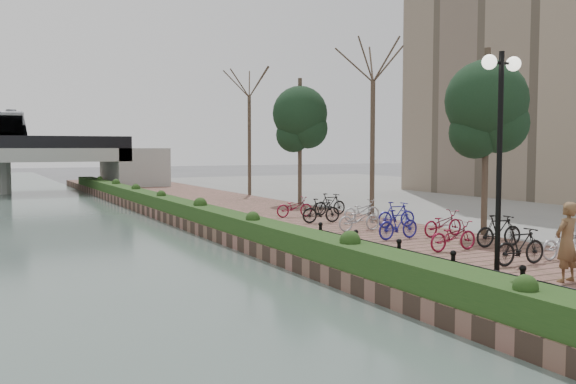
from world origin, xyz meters
TOP-DOWN VIEW (x-y plane):
  - ground at (0.00, 0.00)m, footprint 220.00×220.00m
  - promenade at (4.00, 17.50)m, footprint 8.00×75.00m
  - inland_pavement at (20.00, 17.50)m, footprint 24.00×75.00m
  - hedge at (0.60, 20.00)m, footprint 1.10×56.00m
  - chain_fence at (1.40, 2.00)m, footprint 0.10×14.10m
  - lamppost at (2.16, 2.44)m, footprint 1.02×0.32m
  - pedestrian at (3.96, 2.14)m, footprint 0.72×0.52m
  - bicycle_parking at (5.49, 9.28)m, footprint 2.40×17.32m
  - street_trees at (8.00, 12.68)m, footprint 3.20×37.12m

SIDE VIEW (x-z plane):
  - ground at x=0.00m, z-range 0.00..0.00m
  - promenade at x=4.00m, z-range 0.00..0.50m
  - inland_pavement at x=20.00m, z-range 0.00..0.50m
  - hedge at x=0.60m, z-range 0.50..1.10m
  - chain_fence at x=1.40m, z-range 0.50..1.20m
  - bicycle_parking at x=5.49m, z-range 0.47..1.47m
  - pedestrian at x=3.96m, z-range 0.50..2.34m
  - street_trees at x=8.00m, z-range 0.29..7.09m
  - lamppost at x=2.16m, z-range 1.61..6.74m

